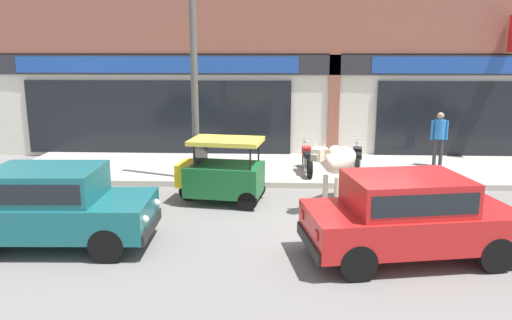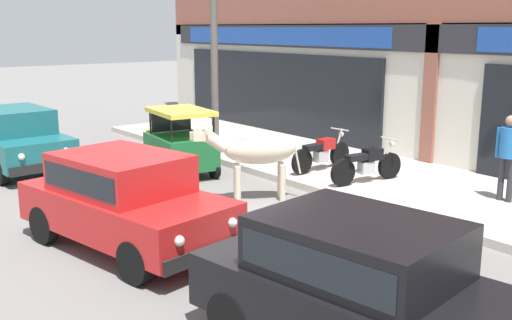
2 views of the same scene
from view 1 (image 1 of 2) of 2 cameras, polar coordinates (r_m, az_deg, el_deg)
ground_plane at (r=11.03m, az=11.82°, el=-6.39°), size 90.00×90.00×0.00m
sidewalk at (r=14.87m, az=9.40°, el=-1.07°), size 19.00×3.71×0.15m
shop_building at (r=16.62m, az=9.15°, el=17.05°), size 23.00×1.40×10.15m
cow at (r=11.65m, az=9.38°, el=-0.14°), size 1.35×1.91×1.61m
car_0 at (r=9.75m, az=-22.38°, el=-4.58°), size 3.66×1.73×1.46m
car_2 at (r=8.87m, az=17.01°, el=-5.82°), size 3.79×2.20×1.46m
auto_rickshaw at (r=11.66m, az=-3.96°, el=-1.72°), size 2.07×1.39×1.52m
motorcycle_0 at (r=14.00m, az=5.86°, el=0.13°), size 0.52×1.81×0.88m
motorcycle_1 at (r=14.11m, az=11.46°, el=0.05°), size 0.56×1.81×0.88m
pedestrian at (r=15.51m, az=20.21°, el=2.89°), size 0.50×0.32×1.60m
utility_pole at (r=12.98m, az=-7.12°, el=11.27°), size 0.18×0.18×6.22m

